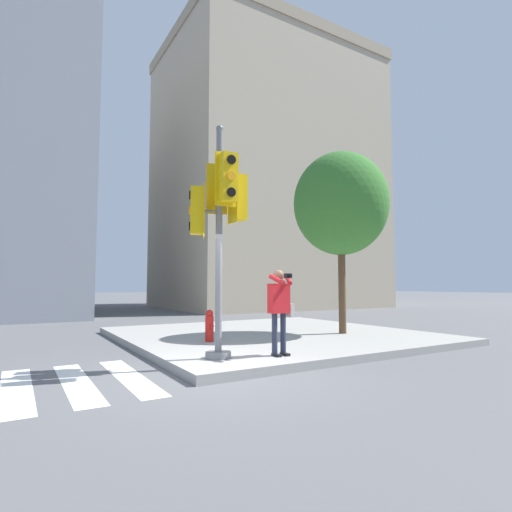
# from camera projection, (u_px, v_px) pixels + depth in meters

# --- Properties ---
(ground_plane) EXTENTS (160.00, 160.00, 0.00)m
(ground_plane) POSITION_uv_depth(u_px,v_px,m) (212.00, 376.00, 6.70)
(ground_plane) COLOR #5B5B5E
(sidewalk_corner) EXTENTS (8.00, 8.00, 0.17)m
(sidewalk_corner) POSITION_uv_depth(u_px,v_px,m) (272.00, 335.00, 11.50)
(sidewalk_corner) COLOR #9E9B96
(sidewalk_corner) RESTS_ON ground_plane
(traffic_signal_pole) EXTENTS (1.13, 1.15, 4.48)m
(traffic_signal_pole) POSITION_uv_depth(u_px,v_px,m) (220.00, 212.00, 7.69)
(traffic_signal_pole) COLOR slate
(traffic_signal_pole) RESTS_ON sidewalk_corner
(person_photographer) EXTENTS (0.58, 0.54, 1.67)m
(person_photographer) POSITION_uv_depth(u_px,v_px,m) (280.00, 304.00, 7.81)
(person_photographer) COLOR black
(person_photographer) RESTS_ON sidewalk_corner
(street_tree) EXTENTS (2.72, 2.72, 5.22)m
(street_tree) POSITION_uv_depth(u_px,v_px,m) (341.00, 204.00, 11.56)
(street_tree) COLOR brown
(street_tree) RESTS_ON sidewalk_corner
(fire_hydrant) EXTENTS (0.20, 0.26, 0.77)m
(fire_hydrant) POSITION_uv_depth(u_px,v_px,m) (209.00, 326.00, 9.68)
(fire_hydrant) COLOR red
(fire_hydrant) RESTS_ON sidewalk_corner
(building_right) EXTENTS (14.39, 11.12, 18.57)m
(building_right) POSITION_uv_depth(u_px,v_px,m) (267.00, 179.00, 29.18)
(building_right) COLOR tan
(building_right) RESTS_ON ground_plane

